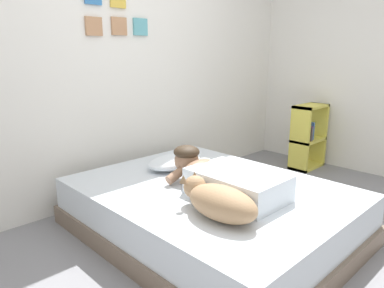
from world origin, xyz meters
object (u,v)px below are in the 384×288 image
at_px(bookshelf, 308,136).
at_px(cell_phone, 253,185).
at_px(person_lying, 222,177).
at_px(coffee_cup, 205,163).
at_px(bed, 210,210).
at_px(pillow, 175,161).
at_px(dog, 218,201).

bearing_deg(bookshelf, cell_phone, -163.98).
bearing_deg(person_lying, coffee_cup, 55.82).
bearing_deg(bed, pillow, 78.34).
distance_m(bed, pillow, 0.58).
bearing_deg(coffee_cup, dog, -131.55).
xyz_separation_m(bed, dog, (-0.34, -0.38, 0.29)).
height_order(bed, person_lying, person_lying).
relative_size(person_lying, coffee_cup, 7.36).
distance_m(bed, bookshelf, 2.03).
relative_size(bed, cell_phone, 14.21).
bearing_deg(pillow, coffee_cup, -43.08).
height_order(person_lying, cell_phone, person_lying).
distance_m(dog, cell_phone, 0.62).
distance_m(bed, dog, 0.59).
relative_size(bed, dog, 3.46).
bearing_deg(cell_phone, dog, -163.20).
distance_m(person_lying, coffee_cup, 0.57).
distance_m(person_lying, bookshelf, 2.06).
bearing_deg(dog, bookshelf, 16.22).
xyz_separation_m(dog, cell_phone, (0.58, 0.18, -0.10)).
height_order(person_lying, dog, person_lying).
distance_m(pillow, cell_phone, 0.74).
xyz_separation_m(bed, bookshelf, (2.00, 0.30, 0.20)).
relative_size(bed, person_lying, 2.16).
distance_m(pillow, dog, 1.00).
distance_m(dog, coffee_cup, 0.96).
bearing_deg(coffee_cup, pillow, 136.92).
xyz_separation_m(coffee_cup, bookshelf, (1.70, -0.04, -0.03)).
xyz_separation_m(pillow, person_lying, (-0.13, -0.64, 0.05)).
relative_size(dog, coffee_cup, 4.60).
relative_size(pillow, dog, 0.90).
height_order(bed, dog, dog).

